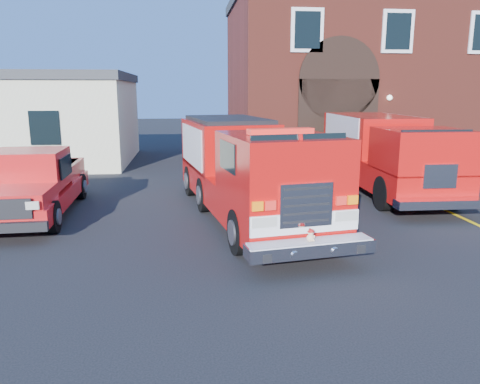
{
  "coord_description": "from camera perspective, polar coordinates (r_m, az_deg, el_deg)",
  "views": [
    {
      "loc": [
        -1.14,
        -11.28,
        3.5
      ],
      "look_at": [
        0.0,
        -1.2,
        1.3
      ],
      "focal_mm": 35.0,
      "sensor_mm": 36.0,
      "label": 1
    }
  ],
  "objects": [
    {
      "name": "secondary_truck",
      "position": [
        17.23,
        17.21,
        4.76
      ],
      "size": [
        2.66,
        8.08,
        2.6
      ],
      "color": "black",
      "rests_on": "ground"
    },
    {
      "name": "fire_engine",
      "position": [
        12.99,
        0.74,
        2.92
      ],
      "size": [
        3.8,
        9.04,
        2.7
      ],
      "color": "black",
      "rests_on": "ground"
    },
    {
      "name": "side_building",
      "position": [
        25.55,
        -24.62,
        8.24
      ],
      "size": [
        10.2,
        8.2,
        4.35
      ],
      "color": "#E8E9C1",
      "rests_on": "ground"
    },
    {
      "name": "ground",
      "position": [
        11.87,
        -0.65,
        -4.92
      ],
      "size": [
        100.0,
        100.0,
        0.0
      ],
      "primitive_type": "plane",
      "color": "black",
      "rests_on": "ground"
    },
    {
      "name": "fire_station",
      "position": [
        27.23,
        15.84,
        13.38
      ],
      "size": [
        15.2,
        10.2,
        8.45
      ],
      "color": "maroon",
      "rests_on": "ground"
    },
    {
      "name": "parking_stripe_near",
      "position": [
        14.88,
        24.7,
        -2.49
      ],
      "size": [
        0.12,
        3.0,
        0.01
      ],
      "primitive_type": "cube",
      "color": "yellow",
      "rests_on": "ground"
    },
    {
      "name": "parking_stripe_mid",
      "position": [
        17.44,
        19.69,
        -0.05
      ],
      "size": [
        0.12,
        3.0,
        0.01
      ],
      "primitive_type": "cube",
      "color": "yellow",
      "rests_on": "ground"
    },
    {
      "name": "pickup_truck",
      "position": [
        14.51,
        -23.91,
        0.87
      ],
      "size": [
        2.3,
        5.91,
        1.91
      ],
      "color": "black",
      "rests_on": "ground"
    },
    {
      "name": "parking_stripe_far",
      "position": [
        20.12,
        15.99,
        1.76
      ],
      "size": [
        0.12,
        3.0,
        0.01
      ],
      "primitive_type": "cube",
      "color": "yellow",
      "rests_on": "ground"
    }
  ]
}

